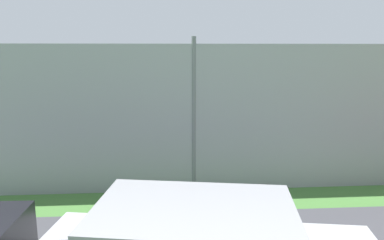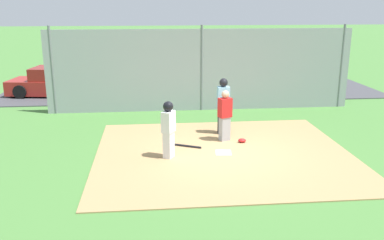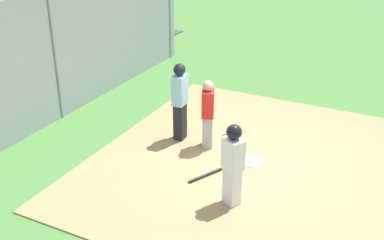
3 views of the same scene
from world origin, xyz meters
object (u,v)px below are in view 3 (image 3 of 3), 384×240
Objects in this scene: catcher at (208,113)px; catcher_mask at (227,137)px; umpire at (180,100)px; home_plate at (251,162)px; baseball_bat at (206,175)px; parked_car_dark at (32,41)px; runner at (233,160)px.

catcher reaches higher than catcher_mask.
home_plate is at bearing -13.08° from umpire.
home_plate is 0.28× the size of catcher.
baseball_bat is 3.50× the size of catcher_mask.
catcher is 8.82m from parked_car_dark.
home_plate is 1.15m from catcher_mask.
umpire reaches higher than catcher.
home_plate is 0.28× the size of runner.
catcher is 2.23m from runner.
runner is (1.79, 1.33, 0.08)m from catcher.
umpire is 2.16× the size of baseball_bat.
baseball_bat is 9.80m from parked_car_dark.
catcher_mask is (-2.29, -1.07, -0.84)m from runner.
parked_car_dark reaches higher than catcher_mask.
catcher is 0.75m from umpire.
umpire is (-0.30, -1.87, 0.96)m from home_plate.
home_plate is at bearing 50.48° from catcher_mask.
runner is 6.62× the size of catcher_mask.
home_plate is at bearing 173.14° from baseball_bat.
catcher_mask is at bearing 19.68° from umpire.
parked_car_dark is at bearing 135.70° from catcher.
parked_car_dark is (-5.01, -9.54, -0.31)m from runner.
parked_car_dark is at bearing 153.10° from umpire.
home_plate is 9.98m from parked_car_dark.
catcher is 1.87× the size of baseball_bat.
catcher is at bearing 66.45° from runner.
catcher_mask is at bearing -145.06° from baseball_bat.
parked_car_dark is at bearing -107.78° from catcher_mask.
catcher is 0.37× the size of parked_car_dark.
umpire is (-0.07, -0.73, 0.15)m from catcher.
umpire is 1.15× the size of runner.
parked_car_dark is at bearing -90.71° from baseball_bat.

